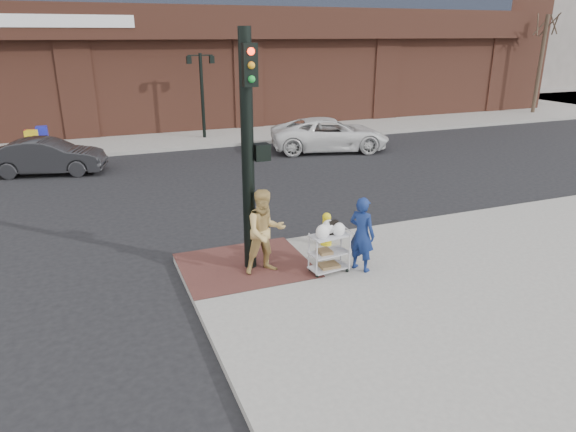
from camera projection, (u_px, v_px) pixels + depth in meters
name	position (u px, v px, depth m)	size (l,w,h in m)	color
ground	(285.00, 284.00, 10.88)	(220.00, 220.00, 0.00)	black
sidewalk_far	(284.00, 96.00, 43.22)	(65.00, 36.00, 0.15)	gray
brick_curb_ramp	(245.00, 265.00, 11.41)	(2.80, 2.40, 0.01)	#4A2623
bare_tree_a	(548.00, 12.00, 31.62)	(1.80, 1.80, 7.20)	#382B21
lamp_post	(202.00, 86.00, 24.70)	(1.32, 0.22, 4.00)	black
traffic_signal_pole	(249.00, 147.00, 10.44)	(0.61, 0.51, 5.00)	black
woman_blue	(362.00, 234.00, 10.94)	(0.60, 0.39, 1.65)	navy
pedestrian_tan	(265.00, 232.00, 10.81)	(0.89, 0.70, 1.84)	tan
sedan_dark	(47.00, 157.00, 19.19)	(1.42, 4.08, 1.34)	black
minivan_white	(330.00, 134.00, 23.07)	(2.44, 5.29, 1.47)	silver
utility_cart	(329.00, 249.00, 10.93)	(0.88, 0.56, 1.15)	#AEAEB4
fire_hydrant	(326.00, 228.00, 12.40)	(0.38, 0.27, 0.82)	gold
newsbox_red	(31.00, 142.00, 21.80)	(0.43, 0.39, 1.03)	#AA131C
newsbox_yellow	(33.00, 142.00, 21.71)	(0.43, 0.39, 1.03)	yellow
newsbox_blue	(43.00, 139.00, 22.38)	(0.45, 0.41, 1.08)	#1B21AF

